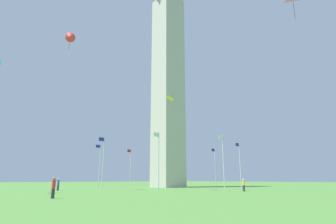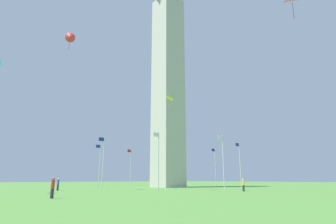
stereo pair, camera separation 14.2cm
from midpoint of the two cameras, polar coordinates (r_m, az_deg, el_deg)
ground_plane at (r=58.27m, az=0.07°, el=-15.23°), size 260.00×260.00×0.00m
obelisk_monument at (r=62.54m, az=0.07°, el=7.71°), size 5.37×5.37×48.78m
flagpole_n at (r=50.38m, az=-13.17°, el=-9.60°), size 1.12×0.14×8.92m
flagpole_ne at (r=43.81m, az=-1.94°, el=-9.39°), size 1.12×0.14×8.92m
flagpole_e at (r=47.89m, az=11.31°, el=-9.50°), size 1.12×0.14×8.92m
flagpole_se at (r=58.66m, az=14.62°, el=-10.04°), size 1.12×0.14×8.92m
flagpole_s at (r=68.48m, az=9.73°, el=-10.74°), size 1.12×0.14×8.92m
flagpole_sw at (r=72.85m, az=1.22°, el=-11.09°), size 1.12×0.14×8.92m
flagpole_w at (r=70.24m, az=-7.67°, el=-10.88°), size 1.12×0.14×8.92m
flagpole_nw at (r=61.53m, az=-13.88°, el=-10.23°), size 1.12×0.14×8.92m
person_red_shirt at (r=26.72m, az=-22.51°, el=-14.20°), size 0.32×0.32×1.79m
person_yellow_shirt at (r=40.48m, az=15.33°, el=-14.29°), size 0.32×0.32×1.67m
person_blue_shirt at (r=44.78m, az=-21.60°, el=-13.67°), size 0.32×0.32×1.75m
kite_pink_diamond at (r=27.04m, az=24.29°, el=20.18°), size 1.69×1.72×2.07m
kite_red_delta at (r=49.61m, az=-19.44°, el=14.31°), size 2.18×2.37×3.23m
kite_yellow_diamond at (r=43.59m, az=0.47°, el=2.77°), size 1.38×1.44×1.86m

